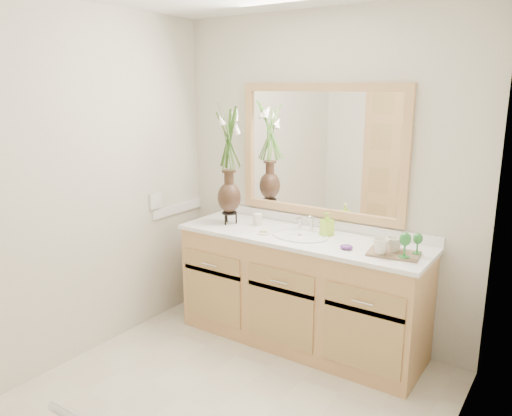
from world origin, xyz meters
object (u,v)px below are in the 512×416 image
Objects in this scene: soap_bottle at (327,225)px; tray at (394,254)px; flower_vase at (229,148)px; tumbler at (258,219)px.

tray is at bearing 7.30° from soap_bottle.
tray is at bearing -0.75° from flower_vase.
flower_vase is 2.77× the size of tray.
flower_vase is 1.43m from tray.
flower_vase is at bearing -147.02° from soap_bottle.
soap_bottle is (0.77, 0.14, -0.51)m from flower_vase.
flower_vase reaches higher than soap_bottle.
tumbler is at bearing -152.01° from soap_bottle.
flower_vase is 0.59m from tumbler.
tumbler is 0.57× the size of soap_bottle.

